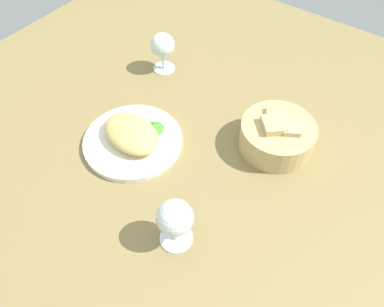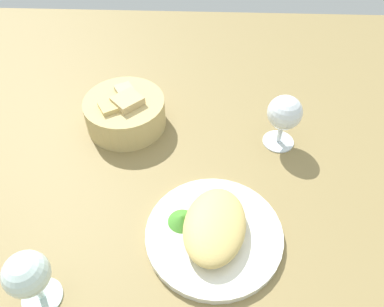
% 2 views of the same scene
% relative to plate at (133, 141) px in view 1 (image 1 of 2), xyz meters
% --- Properties ---
extents(ground_plane, '(1.40, 1.40, 0.02)m').
position_rel_plate_xyz_m(ground_plane, '(0.09, 0.08, -0.02)').
color(ground_plane, olive).
extents(plate, '(0.23, 0.23, 0.01)m').
position_rel_plate_xyz_m(plate, '(0.00, 0.00, 0.00)').
color(plate, white).
rests_on(plate, ground_plane).
extents(omelette, '(0.17, 0.13, 0.04)m').
position_rel_plate_xyz_m(omelette, '(-0.00, 0.00, 0.03)').
color(omelette, tan).
rests_on(omelette, plate).
extents(lettuce_garnish, '(0.05, 0.05, 0.02)m').
position_rel_plate_xyz_m(lettuce_garnish, '(0.02, 0.06, 0.02)').
color(lettuce_garnish, '#42882B').
rests_on(lettuce_garnish, plate).
extents(bread_basket, '(0.17, 0.17, 0.08)m').
position_rel_plate_xyz_m(bread_basket, '(0.27, 0.19, 0.03)').
color(bread_basket, tan).
rests_on(bread_basket, ground_plane).
extents(wine_glass_near, '(0.07, 0.07, 0.12)m').
position_rel_plate_xyz_m(wine_glass_near, '(0.23, -0.14, 0.07)').
color(wine_glass_near, silver).
rests_on(wine_glass_near, ground_plane).
extents(wine_glass_far, '(0.07, 0.07, 0.11)m').
position_rel_plate_xyz_m(wine_glass_far, '(-0.12, 0.26, 0.07)').
color(wine_glass_far, silver).
rests_on(wine_glass_far, ground_plane).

